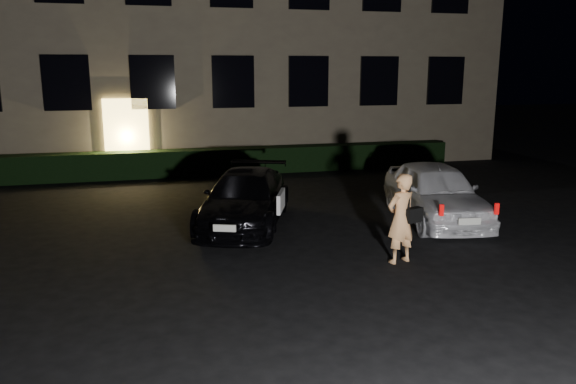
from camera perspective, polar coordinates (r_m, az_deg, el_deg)
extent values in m
plane|color=black|center=(9.04, 5.45, -9.96)|extent=(80.00, 80.00, 0.00)
cube|color=#736552|center=(23.18, -7.34, 18.69)|extent=(20.00, 8.00, 12.00)
cube|color=#FFD565|center=(18.94, -16.04, 5.33)|extent=(1.40, 0.10, 2.50)
cube|color=black|center=(18.96, -21.58, 10.27)|extent=(1.40, 0.10, 1.70)
cube|color=black|center=(18.81, -13.58, 10.77)|extent=(1.40, 0.10, 1.70)
cube|color=black|center=(19.02, -5.59, 11.07)|extent=(1.40, 0.10, 1.70)
cube|color=black|center=(19.58, 2.10, 11.15)|extent=(1.40, 0.10, 1.70)
cube|color=black|center=(20.46, 9.24, 11.06)|extent=(1.40, 0.10, 1.70)
cube|color=black|center=(21.61, 15.71, 10.83)|extent=(1.40, 0.10, 1.70)
cube|color=black|center=(18.83, -5.22, 3.18)|extent=(15.00, 0.70, 0.85)
imported|color=black|center=(12.57, -4.38, -0.67)|extent=(2.98, 4.43, 1.19)
cube|color=white|center=(11.67, -0.72, -0.93)|extent=(0.36, 0.83, 0.40)
cube|color=silver|center=(10.57, -6.46, -3.66)|extent=(0.42, 0.19, 0.13)
imported|color=white|center=(13.27, 14.73, 0.00)|extent=(2.16, 4.15, 1.35)
cube|color=red|center=(11.34, 15.33, -1.80)|extent=(0.09, 0.06, 0.22)
cube|color=red|center=(11.78, 20.44, -1.61)|extent=(0.09, 0.06, 0.22)
cube|color=silver|center=(11.56, 17.96, -2.85)|extent=(0.45, 0.11, 0.13)
imported|color=#FFB36F|center=(10.22, 11.38, -2.64)|extent=(0.69, 0.56, 1.64)
cube|color=black|center=(10.27, 12.65, -2.29)|extent=(0.36, 0.25, 0.26)
cube|color=black|center=(10.13, 12.15, -0.30)|extent=(0.05, 0.06, 0.51)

